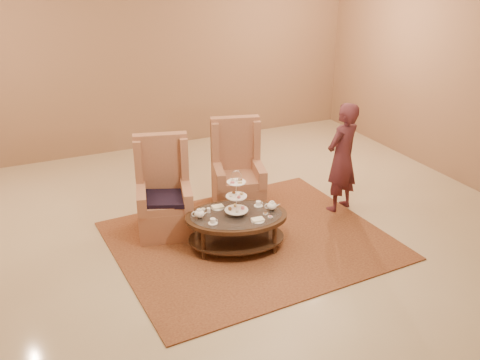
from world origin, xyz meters
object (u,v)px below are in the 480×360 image
tea_table (236,221)px  person (342,158)px  armchair_right (237,178)px  armchair_left (164,200)px

tea_table → person: person is taller
armchair_right → tea_table: bearing=-99.9°
person → armchair_left: bearing=-29.6°
tea_table → armchair_right: size_ratio=1.13×
armchair_right → armchair_left: bearing=-151.9°
armchair_left → person: person is taller
armchair_right → person: (1.23, -0.70, 0.35)m
tea_table → person: (1.73, 0.36, 0.39)m
tea_table → armchair_left: size_ratio=1.13×
armchair_left → armchair_right: (1.14, 0.27, -0.00)m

